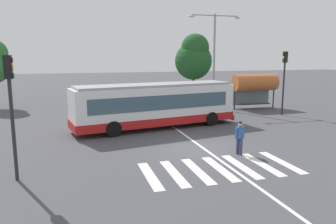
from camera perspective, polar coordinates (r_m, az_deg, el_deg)
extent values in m
plane|color=#47474C|center=(17.66, 5.14, -6.50)|extent=(160.00, 160.00, 0.00)
cylinder|color=black|center=(25.40, 4.60, -0.28)|extent=(1.04, 0.48, 1.00)
cylinder|color=black|center=(23.46, 7.56, -1.18)|extent=(1.04, 0.48, 1.00)
cylinder|color=black|center=(22.58, -11.30, -1.72)|extent=(1.04, 0.48, 1.00)
cylinder|color=black|center=(20.37, -9.54, -2.93)|extent=(1.04, 0.48, 1.00)
cube|color=white|center=(22.42, -2.22, 1.30)|extent=(11.56, 4.57, 2.55)
cube|color=red|center=(22.59, -2.21, -1.21)|extent=(11.68, 4.61, 0.55)
cube|color=#3D5666|center=(22.38, -2.23, 2.08)|extent=(10.24, 4.37, 0.96)
cube|color=#3D5666|center=(25.22, 9.54, 2.60)|extent=(0.45, 2.21, 1.63)
cube|color=black|center=(25.13, 9.60, 4.62)|extent=(0.41, 1.92, 0.28)
cube|color=#99999E|center=(22.26, -2.25, 4.75)|extent=(11.08, 4.28, 0.16)
cube|color=#28282B|center=(25.50, 9.66, -0.50)|extent=(0.58, 2.53, 0.36)
cylinder|color=#333856|center=(17.04, 12.10, -5.81)|extent=(0.16, 0.16, 0.85)
cylinder|color=#333856|center=(16.91, 12.64, -5.96)|extent=(0.16, 0.16, 0.85)
cube|color=#2D569E|center=(16.80, 12.46, -3.50)|extent=(0.47, 0.38, 0.60)
cylinder|color=#2D569E|center=(16.63, 11.92, -3.73)|extent=(0.10, 0.10, 0.55)
cylinder|color=#2D569E|center=(16.98, 12.99, -3.48)|extent=(0.10, 0.10, 0.55)
sphere|color=tan|center=(16.71, 12.51, -2.13)|extent=(0.22, 0.22, 0.22)
sphere|color=black|center=(16.69, 12.52, -1.91)|extent=(0.19, 0.19, 0.19)
cylinder|color=black|center=(32.35, -9.89, 1.49)|extent=(0.24, 0.65, 0.64)
cylinder|color=black|center=(32.45, -6.94, 1.59)|extent=(0.24, 0.65, 0.64)
cylinder|color=black|center=(29.59, -9.67, 0.71)|extent=(0.24, 0.65, 0.64)
cylinder|color=black|center=(29.71, -6.44, 0.83)|extent=(0.24, 0.65, 0.64)
cube|color=#234293|center=(30.97, -8.25, 1.76)|extent=(2.13, 4.62, 0.52)
cube|color=#3D5666|center=(30.81, -8.26, 2.62)|extent=(1.75, 2.27, 0.44)
cube|color=#234293|center=(30.79, -8.27, 2.96)|extent=(1.66, 2.08, 0.09)
cylinder|color=black|center=(32.41, -5.20, 1.61)|extent=(0.25, 0.65, 0.64)
cylinder|color=black|center=(32.64, -2.28, 1.70)|extent=(0.25, 0.65, 0.64)
cylinder|color=black|center=(29.67, -4.59, 0.85)|extent=(0.25, 0.65, 0.64)
cylinder|color=black|center=(29.92, -1.41, 0.95)|extent=(0.25, 0.65, 0.64)
cube|color=#B7BABF|center=(31.10, -3.38, 1.88)|extent=(2.17, 4.63, 0.52)
cube|color=#3D5666|center=(30.95, -3.37, 2.73)|extent=(1.76, 2.28, 0.44)
cube|color=#B7BABF|center=(30.93, -3.37, 3.07)|extent=(1.68, 2.09, 0.09)
cylinder|color=black|center=(33.34, -1.06, 1.88)|extent=(0.24, 0.65, 0.64)
cylinder|color=black|center=(33.71, 1.73, 1.97)|extent=(0.24, 0.65, 0.64)
cylinder|color=black|center=(30.64, -0.02, 1.17)|extent=(0.24, 0.65, 0.64)
cylinder|color=black|center=(31.04, 3.00, 1.27)|extent=(0.24, 0.65, 0.64)
cube|color=white|center=(32.12, 0.90, 2.15)|extent=(2.09, 4.60, 0.52)
cube|color=#3D5666|center=(31.98, 0.94, 2.98)|extent=(1.73, 2.25, 0.44)
cube|color=white|center=(31.95, 0.94, 3.31)|extent=(1.65, 2.07, 0.09)
cylinder|color=#28282B|center=(14.21, -25.45, -3.00)|extent=(0.14, 0.14, 4.08)
cube|color=black|center=(13.91, -26.21, 7.07)|extent=(0.28, 0.32, 0.90)
cylinder|color=#410907|center=(13.87, -25.60, 8.23)|extent=(0.04, 0.20, 0.20)
cylinder|color=yellow|center=(13.88, -25.51, 7.00)|extent=(0.04, 0.20, 0.20)
cylinder|color=#093B10|center=(13.89, -25.41, 5.76)|extent=(0.04, 0.20, 0.20)
cylinder|color=#28282B|center=(28.82, 19.53, 3.79)|extent=(0.14, 0.14, 4.38)
cube|color=black|center=(28.69, 19.83, 9.04)|extent=(0.28, 0.32, 0.90)
cylinder|color=#410907|center=(28.59, 19.59, 9.59)|extent=(0.04, 0.20, 0.20)
cylinder|color=yellow|center=(28.59, 19.55, 8.99)|extent=(0.04, 0.20, 0.20)
cylinder|color=#093B10|center=(28.59, 19.52, 8.39)|extent=(0.04, 0.20, 0.20)
cylinder|color=#28282B|center=(30.55, 11.59, 2.51)|extent=(0.12, 0.12, 2.30)
cylinder|color=#28282B|center=(32.65, 17.97, 2.69)|extent=(0.12, 0.12, 2.30)
cube|color=slate|center=(32.14, 14.26, 2.97)|extent=(3.93, 0.04, 1.93)
cylinder|color=#BC602D|center=(31.42, 15.00, 5.02)|extent=(4.17, 1.54, 1.54)
cube|color=#4C3823|center=(31.64, 14.83, 1.35)|extent=(3.27, 0.36, 0.08)
cylinder|color=#939399|center=(30.75, 8.04, 8.61)|extent=(0.20, 0.20, 8.66)
cylinder|color=#939399|center=(31.41, 10.18, 16.23)|extent=(2.24, 0.10, 0.10)
ellipsoid|color=silver|center=(31.90, 12.05, 15.83)|extent=(0.60, 0.32, 0.20)
cylinder|color=#939399|center=(30.51, 6.23, 16.51)|extent=(2.24, 0.10, 0.10)
ellipsoid|color=silver|center=(30.09, 4.16, 16.39)|extent=(0.60, 0.32, 0.20)
cylinder|color=brown|center=(39.90, 4.41, 4.68)|extent=(0.36, 0.36, 2.72)
sphere|color=#1E5123|center=(39.75, 4.47, 8.88)|extent=(4.46, 4.46, 4.46)
sphere|color=#1E5123|center=(39.51, 4.77, 11.13)|extent=(3.34, 3.34, 3.34)
cube|color=silver|center=(13.91, -3.15, -11.06)|extent=(0.45, 3.32, 0.01)
cube|color=silver|center=(14.17, 1.11, -10.64)|extent=(0.45, 3.32, 0.01)
cube|color=silver|center=(14.50, 5.18, -10.20)|extent=(0.45, 3.32, 0.01)
cube|color=silver|center=(14.90, 9.05, -9.72)|extent=(0.45, 3.32, 0.01)
cube|color=silver|center=(15.36, 12.68, -9.24)|extent=(0.45, 3.32, 0.01)
cube|color=silver|center=(15.88, 16.08, -8.75)|extent=(0.45, 3.32, 0.01)
cube|color=silver|center=(16.45, 19.25, -8.26)|extent=(0.45, 3.32, 0.01)
cube|color=silver|center=(19.60, 4.08, -4.82)|extent=(0.16, 24.00, 0.01)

